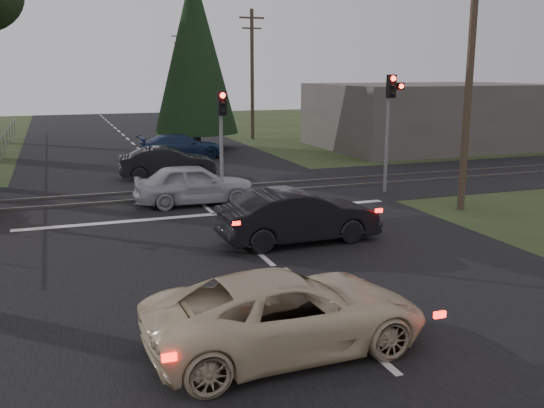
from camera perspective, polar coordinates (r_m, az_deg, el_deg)
name	(u,v)px	position (r m, az deg, el deg)	size (l,w,h in m)	color
ground	(308,296)	(13.52, 3.40, -8.65)	(120.00, 120.00, 0.00)	#293317
road	(202,204)	(22.67, -6.60, 0.02)	(14.00, 100.00, 0.01)	black
rail_corridor	(190,194)	(24.58, -7.68, 0.98)	(120.00, 8.00, 0.01)	black
stop_line	(214,214)	(20.96, -5.46, -0.96)	(13.00, 0.35, 0.00)	silver
rail_near	(195,196)	(23.80, -7.27, 0.72)	(120.00, 0.12, 0.10)	#59544C
rail_far	(186,189)	(25.34, -8.07, 1.41)	(120.00, 0.12, 0.10)	#59544C
traffic_signal_right	(391,110)	(24.55, 11.10, 8.64)	(0.68, 0.48, 4.70)	slate
traffic_signal_center	(222,126)	(23.13, -4.74, 7.34)	(0.32, 0.48, 4.10)	slate
utility_pole_near	(470,74)	(22.16, 18.10, 11.52)	(1.80, 0.26, 9.00)	#4C3D2D
utility_pole_mid	(252,72)	(43.71, -1.88, 12.31)	(1.80, 0.26, 9.00)	#4C3D2D
utility_pole_far	(181,71)	(67.92, -8.57, 12.25)	(1.80, 0.26, 9.00)	#4C3D2D
conifer_tree	(195,51)	(38.53, -7.30, 14.08)	(5.20, 5.20, 11.00)	#473D33
building_right	(431,115)	(40.80, 14.70, 8.07)	(14.00, 10.00, 4.00)	#59514C
cream_coupe	(287,313)	(10.82, 1.44, -10.19)	(2.33, 5.05, 1.40)	beige
dark_hatchback	(299,216)	(17.39, 2.53, -1.18)	(1.62, 4.64, 1.53)	black
silver_car	(194,184)	(22.50, -7.33, 1.86)	(1.78, 4.43, 1.51)	#A7AAAF
blue_sedan	(181,146)	(34.39, -8.54, 5.38)	(1.92, 4.73, 1.37)	#1A2D4E
dark_car_far	(167,163)	(28.21, -9.82, 3.85)	(1.51, 4.34, 1.43)	black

